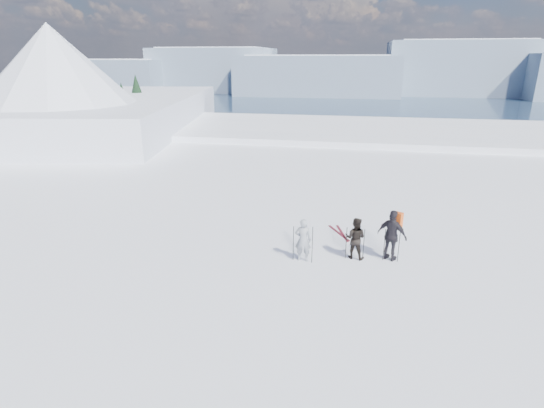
{
  "coord_description": "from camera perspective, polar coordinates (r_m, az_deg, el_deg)",
  "views": [
    {
      "loc": [
        0.37,
        -11.32,
        6.8
      ],
      "look_at": [
        -2.43,
        3.0,
        1.73
      ],
      "focal_mm": 28.0,
      "sensor_mm": 36.0,
      "label": 1
    }
  ],
  "objects": [
    {
      "name": "far_mountain_range",
      "position": [
        467.23,
        15.3,
        16.8
      ],
      "size": [
        770.0,
        110.0,
        53.0
      ],
      "color": "slate",
      "rests_on": "ground"
    },
    {
      "name": "near_ridge",
      "position": [
        49.84,
        -22.12,
        5.81
      ],
      "size": [
        31.37,
        35.68,
        25.62
      ],
      "color": "white",
      "rests_on": "ground"
    },
    {
      "name": "skis_loose",
      "position": [
        17.53,
        9.19,
        -3.88
      ],
      "size": [
        0.94,
        1.65,
        0.03
      ],
      "color": "black",
      "rests_on": "ground"
    },
    {
      "name": "skier_pack",
      "position": [
        15.37,
        15.83,
        -4.11
      ],
      "size": [
        1.16,
        0.93,
        1.85
      ],
      "primitive_type": "imported",
      "rotation": [
        0.0,
        0.0,
        2.63
      ],
      "color": "black",
      "rests_on": "ground"
    },
    {
      "name": "lake_basin",
      "position": [
        43.41,
        10.03,
        1.01
      ],
      "size": [
        820.0,
        820.0,
        71.62
      ],
      "color": "white",
      "rests_on": "ground"
    },
    {
      "name": "backpack",
      "position": [
        15.16,
        16.65,
        0.44
      ],
      "size": [
        0.45,
        0.39,
        0.6
      ],
      "primitive_type": "cube",
      "rotation": [
        0.0,
        0.0,
        2.63
      ],
      "color": "#E35115",
      "rests_on": "skier_pack"
    },
    {
      "name": "ski_poles",
      "position": [
        15.1,
        10.37,
        -5.31
      ],
      "size": [
        3.65,
        0.71,
        1.37
      ],
      "color": "black",
      "rests_on": "ground"
    },
    {
      "name": "skier_grey",
      "position": [
        14.84,
        4.19,
        -4.84
      ],
      "size": [
        0.58,
        0.39,
        1.56
      ],
      "primitive_type": "imported",
      "rotation": [
        0.0,
        0.0,
        3.16
      ],
      "color": "gray",
      "rests_on": "ground"
    },
    {
      "name": "skier_dark",
      "position": [
        15.28,
        11.12,
        -4.53
      ],
      "size": [
        0.85,
        0.72,
        1.52
      ],
      "primitive_type": "imported",
      "rotation": [
        0.0,
        0.0,
        2.92
      ],
      "color": "black",
      "rests_on": "ground"
    }
  ]
}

